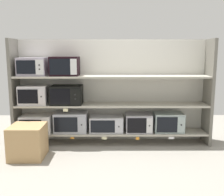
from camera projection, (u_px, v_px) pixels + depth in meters
name	position (u px, v px, depth m)	size (l,w,h in m)	color
ground	(112.00, 169.00, 3.47)	(7.14, 6.00, 0.02)	gray
back_panel	(112.00, 90.00, 4.53)	(3.34, 0.04, 1.74)	beige
upright_left	(15.00, 92.00, 4.30)	(0.05, 0.40, 1.74)	#68645B
upright_right	(209.00, 92.00, 4.32)	(0.05, 0.40, 1.74)	#68645B
shelf_0	(112.00, 132.00, 4.43)	(3.14, 0.40, 0.03)	#ADA899
microwave_0	(37.00, 123.00, 4.39)	(0.51, 0.42, 0.29)	silver
microwave_1	(71.00, 122.00, 4.39)	(0.54, 0.37, 0.33)	#9FA2AC
microwave_2	(106.00, 124.00, 4.40)	(0.55, 0.34, 0.26)	#BBBBC3
microwave_3	(138.00, 123.00, 4.40)	(0.43, 0.38, 0.30)	#9C9AA2
microwave_4	(168.00, 122.00, 4.40)	(0.49, 0.34, 0.31)	#97A7A5
price_tag_0	(72.00, 138.00, 4.23)	(0.06, 0.00, 0.03)	orange
price_tag_1	(104.00, 138.00, 4.23)	(0.08, 0.00, 0.04)	beige
price_tag_2	(138.00, 138.00, 4.23)	(0.05, 0.00, 0.05)	orange
price_tag_3	(171.00, 138.00, 4.24)	(0.09, 0.00, 0.04)	white
shelf_1	(112.00, 105.00, 4.35)	(3.14, 0.40, 0.03)	#ADA899
microwave_5	(34.00, 95.00, 4.31)	(0.45, 0.38, 0.31)	#BBB8BC
microwave_6	(67.00, 95.00, 4.31)	(0.51, 0.39, 0.31)	black
price_tag_4	(66.00, 110.00, 4.15)	(0.08, 0.00, 0.05)	beige
shelf_2	(112.00, 77.00, 4.27)	(3.14, 0.40, 0.03)	#ADA899
microwave_7	(33.00, 67.00, 4.23)	(0.45, 0.35, 0.29)	#A49AAB
microwave_8	(65.00, 66.00, 4.23)	(0.45, 0.37, 0.31)	black
shipping_carton	(28.00, 141.00, 3.80)	(0.48, 0.48, 0.48)	tan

